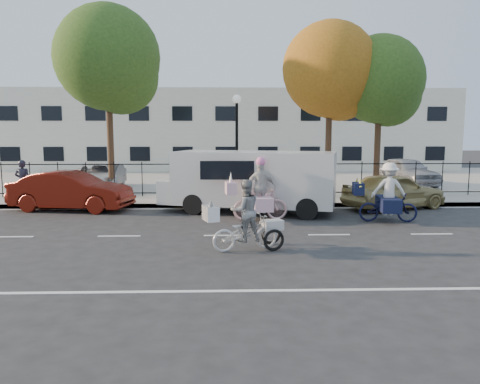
{
  "coord_description": "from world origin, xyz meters",
  "views": [
    {
      "loc": [
        0.04,
        -13.08,
        2.95
      ],
      "look_at": [
        0.47,
        1.2,
        1.1
      ],
      "focal_mm": 35.0,
      "sensor_mm": 36.0,
      "label": 1
    }
  ],
  "objects_px": {
    "bull_bike": "(387,198)",
    "gold_sedan": "(394,191)",
    "zebra_trike": "(245,223)",
    "pedestrian": "(23,181)",
    "lot_car_b": "(95,177)",
    "lot_car_c": "(107,176)",
    "white_van": "(251,179)",
    "unicorn_bike": "(259,197)",
    "red_sedan": "(72,191)",
    "lot_car_d": "(407,171)",
    "lamppost": "(237,128)"
  },
  "relations": [
    {
      "from": "red_sedan",
      "to": "lot_car_b",
      "type": "relative_size",
      "value": 0.99
    },
    {
      "from": "zebra_trike",
      "to": "pedestrian",
      "type": "bearing_deg",
      "value": 31.53
    },
    {
      "from": "lamppost",
      "to": "white_van",
      "type": "distance_m",
      "value": 3.57
    },
    {
      "from": "pedestrian",
      "to": "lot_car_b",
      "type": "relative_size",
      "value": 0.37
    },
    {
      "from": "lot_car_b",
      "to": "unicorn_bike",
      "type": "bearing_deg",
      "value": -58.02
    },
    {
      "from": "bull_bike",
      "to": "pedestrian",
      "type": "xyz_separation_m",
      "value": [
        -13.38,
        3.78,
        0.21
      ]
    },
    {
      "from": "unicorn_bike",
      "to": "red_sedan",
      "type": "relative_size",
      "value": 0.47
    },
    {
      "from": "lot_car_d",
      "to": "gold_sedan",
      "type": "bearing_deg",
      "value": -125.54
    },
    {
      "from": "red_sedan",
      "to": "lot_car_d",
      "type": "height_order",
      "value": "lot_car_d"
    },
    {
      "from": "lot_car_d",
      "to": "lamppost",
      "type": "bearing_deg",
      "value": -165.34
    },
    {
      "from": "lot_car_d",
      "to": "red_sedan",
      "type": "bearing_deg",
      "value": -167.45
    },
    {
      "from": "lamppost",
      "to": "lot_car_c",
      "type": "bearing_deg",
      "value": 150.63
    },
    {
      "from": "red_sedan",
      "to": "lot_car_d",
      "type": "xyz_separation_m",
      "value": [
        15.28,
        6.59,
        0.15
      ]
    },
    {
      "from": "unicorn_bike",
      "to": "lot_car_c",
      "type": "distance_m",
      "value": 10.78
    },
    {
      "from": "unicorn_bike",
      "to": "lot_car_b",
      "type": "distance_m",
      "value": 10.44
    },
    {
      "from": "lot_car_c",
      "to": "bull_bike",
      "type": "bearing_deg",
      "value": -37.7
    },
    {
      "from": "lot_car_b",
      "to": "lamppost",
      "type": "bearing_deg",
      "value": -35.9
    },
    {
      "from": "lamppost",
      "to": "unicorn_bike",
      "type": "xyz_separation_m",
      "value": [
        0.65,
        -4.52,
        -2.33
      ]
    },
    {
      "from": "white_van",
      "to": "lot_car_c",
      "type": "distance_m",
      "value": 9.56
    },
    {
      "from": "red_sedan",
      "to": "unicorn_bike",
      "type": "bearing_deg",
      "value": -97.92
    },
    {
      "from": "bull_bike",
      "to": "gold_sedan",
      "type": "relative_size",
      "value": 0.52
    },
    {
      "from": "white_van",
      "to": "gold_sedan",
      "type": "xyz_separation_m",
      "value": [
        5.52,
        0.7,
        -0.53
      ]
    },
    {
      "from": "bull_bike",
      "to": "lamppost",
      "type": "bearing_deg",
      "value": 52.47
    },
    {
      "from": "pedestrian",
      "to": "lot_car_b",
      "type": "xyz_separation_m",
      "value": [
        1.77,
        3.91,
        -0.22
      ]
    },
    {
      "from": "pedestrian",
      "to": "lot_car_c",
      "type": "distance_m",
      "value": 5.19
    },
    {
      "from": "pedestrian",
      "to": "lot_car_d",
      "type": "xyz_separation_m",
      "value": [
        17.57,
        5.39,
        -0.11
      ]
    },
    {
      "from": "lamppost",
      "to": "gold_sedan",
      "type": "distance_m",
      "value": 6.84
    },
    {
      "from": "lamppost",
      "to": "lot_car_c",
      "type": "height_order",
      "value": "lamppost"
    },
    {
      "from": "unicorn_bike",
      "to": "lot_car_b",
      "type": "bearing_deg",
      "value": 39.15
    },
    {
      "from": "lamppost",
      "to": "lot_car_b",
      "type": "relative_size",
      "value": 0.96
    },
    {
      "from": "bull_bike",
      "to": "lot_car_d",
      "type": "distance_m",
      "value": 10.08
    },
    {
      "from": "gold_sedan",
      "to": "pedestrian",
      "type": "xyz_separation_m",
      "value": [
        -14.53,
        1.2,
        0.3
      ]
    },
    {
      "from": "unicorn_bike",
      "to": "pedestrian",
      "type": "xyz_separation_m",
      "value": [
        -9.21,
        3.42,
        0.21
      ]
    },
    {
      "from": "bull_bike",
      "to": "pedestrian",
      "type": "relative_size",
      "value": 1.27
    },
    {
      "from": "white_van",
      "to": "lot_car_d",
      "type": "relative_size",
      "value": 1.56
    },
    {
      "from": "unicorn_bike",
      "to": "gold_sedan",
      "type": "height_order",
      "value": "unicorn_bike"
    },
    {
      "from": "zebra_trike",
      "to": "lot_car_d",
      "type": "distance_m",
      "value": 15.6
    },
    {
      "from": "red_sedan",
      "to": "lot_car_c",
      "type": "height_order",
      "value": "red_sedan"
    },
    {
      "from": "lamppost",
      "to": "zebra_trike",
      "type": "height_order",
      "value": "lamppost"
    },
    {
      "from": "lot_car_b",
      "to": "lot_car_c",
      "type": "height_order",
      "value": "lot_car_b"
    },
    {
      "from": "lot_car_c",
      "to": "white_van",
      "type": "bearing_deg",
      "value": -44.49
    },
    {
      "from": "zebra_trike",
      "to": "lot_car_d",
      "type": "xyz_separation_m",
      "value": [
        8.99,
        12.74,
        0.2
      ]
    },
    {
      "from": "pedestrian",
      "to": "lot_car_c",
      "type": "height_order",
      "value": "pedestrian"
    },
    {
      "from": "unicorn_bike",
      "to": "lot_car_d",
      "type": "height_order",
      "value": "unicorn_bike"
    },
    {
      "from": "lot_car_b",
      "to": "bull_bike",
      "type": "bearing_deg",
      "value": -46.97
    },
    {
      "from": "red_sedan",
      "to": "pedestrian",
      "type": "relative_size",
      "value": 2.65
    },
    {
      "from": "unicorn_bike",
      "to": "lot_car_c",
      "type": "relative_size",
      "value": 0.6
    },
    {
      "from": "lamppost",
      "to": "bull_bike",
      "type": "distance_m",
      "value": 7.25
    },
    {
      "from": "white_van",
      "to": "pedestrian",
      "type": "relative_size",
      "value": 3.98
    },
    {
      "from": "white_van",
      "to": "gold_sedan",
      "type": "distance_m",
      "value": 5.59
    }
  ]
}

